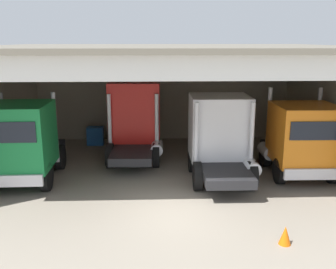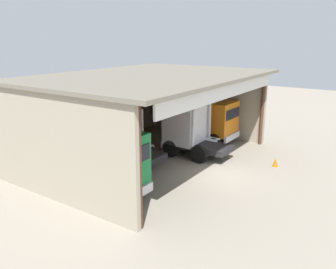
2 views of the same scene
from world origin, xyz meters
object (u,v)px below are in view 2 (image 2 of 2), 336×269
(truck_orange_yard_outside, at_px, (213,120))
(traffic_cone, at_px, (275,162))
(truck_green_right_bay, at_px, (109,166))
(truck_red_left_bay, at_px, (117,131))
(truck_white_center_left_bay, at_px, (189,128))
(tool_cart, at_px, (63,156))
(oil_drum, at_px, (56,157))

(truck_orange_yard_outside, height_order, traffic_cone, truck_orange_yard_outside)
(truck_green_right_bay, bearing_deg, truck_red_left_bay, -142.74)
(truck_red_left_bay, bearing_deg, truck_white_center_left_bay, -37.84)
(tool_cart, bearing_deg, truck_red_left_bay, -46.05)
(tool_cart, xyz_separation_m, traffic_cone, (7.05, -11.20, -0.22))
(truck_green_right_bay, relative_size, oil_drum, 5.79)
(truck_orange_yard_outside, bearing_deg, oil_drum, -30.75)
(truck_orange_yard_outside, relative_size, tool_cart, 4.69)
(truck_red_left_bay, height_order, tool_cart, truck_red_left_bay)
(truck_orange_yard_outside, xyz_separation_m, traffic_cone, (-2.46, -5.57, -1.43))
(oil_drum, distance_m, tool_cart, 0.43)
(tool_cart, relative_size, traffic_cone, 1.79)
(truck_red_left_bay, relative_size, tool_cart, 5.00)
(tool_cart, bearing_deg, traffic_cone, -57.83)
(truck_green_right_bay, xyz_separation_m, truck_white_center_left_bay, (8.10, 0.42, 0.06))
(truck_white_center_left_bay, relative_size, traffic_cone, 7.95)
(truck_green_right_bay, bearing_deg, tool_cart, -109.81)
(truck_red_left_bay, distance_m, traffic_cone, 10.04)
(truck_green_right_bay, xyz_separation_m, oil_drum, (1.77, 6.30, -1.31))
(truck_green_right_bay, bearing_deg, traffic_cone, 148.89)
(truck_white_center_left_bay, bearing_deg, truck_green_right_bay, -176.59)
(truck_green_right_bay, bearing_deg, oil_drum, -106.76)
(tool_cart, bearing_deg, truck_white_center_left_bay, -42.30)
(truck_red_left_bay, xyz_separation_m, traffic_cone, (4.66, -8.73, -1.72))
(tool_cart, bearing_deg, oil_drum, 125.80)
(oil_drum, distance_m, traffic_cone, 13.66)
(truck_orange_yard_outside, distance_m, oil_drum, 11.52)
(oil_drum, relative_size, traffic_cone, 1.66)
(traffic_cone, bearing_deg, truck_orange_yard_outside, 66.12)
(truck_white_center_left_bay, height_order, traffic_cone, truck_white_center_left_bay)
(truck_green_right_bay, xyz_separation_m, truck_red_left_bay, (4.41, 3.48, 0.22))
(truck_white_center_left_bay, distance_m, tool_cart, 8.33)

